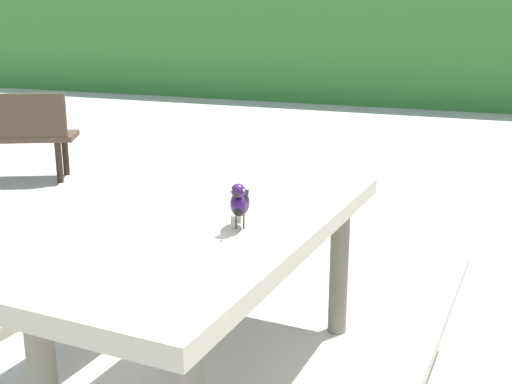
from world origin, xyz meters
TOP-DOWN VIEW (x-y plane):
  - hedge_wall at (0.00, 9.96)m, footprint 28.00×1.88m
  - picnic_table_foreground at (-0.32, 0.01)m, footprint 1.73×1.82m
  - bird_grackle at (-0.21, -0.05)m, footprint 0.13×0.28m

SIDE VIEW (x-z plane):
  - picnic_table_foreground at x=-0.32m, z-range 0.19..0.93m
  - bird_grackle at x=-0.21m, z-range 0.75..0.94m
  - hedge_wall at x=0.00m, z-range 0.00..2.32m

